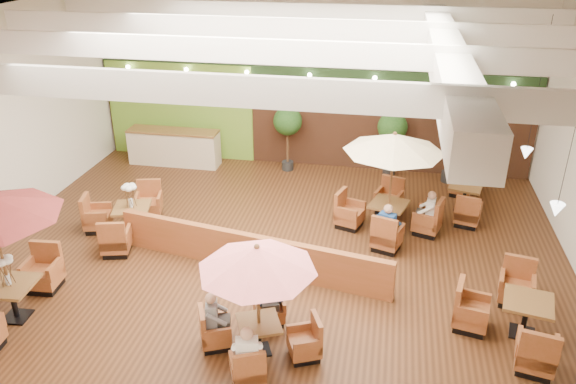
% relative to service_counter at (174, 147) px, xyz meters
% --- Properties ---
extents(room, '(14.04, 14.00, 5.52)m').
position_rel_service_counter_xyz_m(room, '(4.65, -3.88, 3.05)').
color(room, '#381E0F').
rests_on(room, ground).
extents(service_counter, '(3.00, 0.75, 1.18)m').
position_rel_service_counter_xyz_m(service_counter, '(0.00, 0.00, 0.00)').
color(service_counter, beige).
rests_on(service_counter, ground).
extents(booth_divider, '(6.60, 1.39, 0.92)m').
position_rel_service_counter_xyz_m(booth_divider, '(4.02, -5.77, -0.12)').
color(booth_divider, brown).
rests_on(booth_divider, ground).
extents(table_1, '(2.41, 2.41, 2.32)m').
position_rel_service_counter_xyz_m(table_1, '(4.88, -8.43, 1.02)').
color(table_1, brown).
rests_on(table_1, ground).
extents(table_2, '(2.80, 2.80, 2.71)m').
position_rel_service_counter_xyz_m(table_2, '(7.09, -3.29, 1.26)').
color(table_2, brown).
rests_on(table_2, ground).
extents(table_3, '(1.92, 2.77, 1.56)m').
position_rel_service_counter_xyz_m(table_3, '(0.43, -4.71, -0.13)').
color(table_3, brown).
rests_on(table_3, ground).
extents(table_4, '(1.91, 2.77, 1.00)m').
position_rel_service_counter_xyz_m(table_4, '(9.51, -7.00, -0.21)').
color(table_4, brown).
rests_on(table_4, ground).
extents(table_5, '(1.03, 2.63, 0.94)m').
position_rel_service_counter_xyz_m(table_5, '(9.16, -1.69, -0.22)').
color(table_5, brown).
rests_on(table_5, ground).
extents(topiary_0, '(0.91, 0.91, 2.11)m').
position_rel_service_counter_xyz_m(topiary_0, '(3.79, 0.20, 0.99)').
color(topiary_0, black).
rests_on(topiary_0, ground).
extents(topiary_1, '(0.91, 0.91, 2.12)m').
position_rel_service_counter_xyz_m(topiary_1, '(7.04, 0.20, 1.00)').
color(topiary_1, black).
rests_on(topiary_1, ground).
extents(topiary_2, '(1.06, 1.06, 2.45)m').
position_rel_service_counter_xyz_m(topiary_2, '(8.88, 0.20, 1.24)').
color(topiary_2, black).
rests_on(topiary_2, ground).
extents(diner_0, '(0.42, 0.38, 0.78)m').
position_rel_service_counter_xyz_m(diner_0, '(4.88, -9.27, 0.17)').
color(diner_0, white).
rests_on(diner_0, ground).
extents(diner_1, '(0.42, 0.38, 0.75)m').
position_rel_service_counter_xyz_m(diner_1, '(4.88, -7.59, 0.16)').
color(diner_1, '#234E98').
rests_on(diner_1, ground).
extents(diner_2, '(0.35, 0.39, 0.73)m').
position_rel_service_counter_xyz_m(diner_2, '(4.03, -8.43, 0.15)').
color(diner_2, gray).
rests_on(diner_2, ground).
extents(diner_3, '(0.44, 0.41, 0.79)m').
position_rel_service_counter_xyz_m(diner_3, '(7.09, -4.28, 0.17)').
color(diner_3, '#234E98').
rests_on(diner_3, ground).
extents(diner_4, '(0.33, 0.39, 0.75)m').
position_rel_service_counter_xyz_m(diner_4, '(8.09, -3.29, 0.16)').
color(diner_4, white).
rests_on(diner_4, ground).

